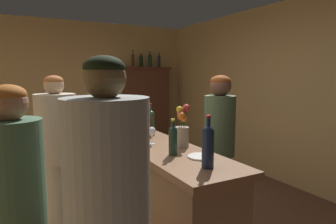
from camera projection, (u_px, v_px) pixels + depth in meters
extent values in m
cube|color=tan|center=(60.00, 89.00, 5.77)|extent=(5.38, 0.12, 2.66)
cube|color=tan|center=(299.00, 94.00, 4.11)|extent=(0.12, 6.73, 2.66)
cube|color=brown|center=(140.00, 187.00, 2.96)|extent=(0.47, 2.64, 0.95)
cube|color=brown|center=(139.00, 138.00, 2.90)|extent=(0.53, 2.75, 0.05)
cube|color=#502E20|center=(146.00, 108.00, 6.40)|extent=(0.97, 0.32, 1.77)
cube|color=#52281E|center=(146.00, 68.00, 6.29)|extent=(1.05, 0.38, 0.06)
cylinder|color=#1A3024|center=(173.00, 143.00, 2.20)|extent=(0.07, 0.07, 0.19)
sphere|color=#1A3024|center=(173.00, 131.00, 2.19)|extent=(0.07, 0.07, 0.07)
cylinder|color=#1A3024|center=(173.00, 126.00, 2.18)|extent=(0.03, 0.03, 0.07)
cylinder|color=gold|center=(173.00, 120.00, 2.18)|extent=(0.03, 0.03, 0.02)
cylinder|color=#492F20|center=(148.00, 128.00, 2.77)|extent=(0.07, 0.07, 0.20)
sphere|color=#492F20|center=(148.00, 117.00, 2.75)|extent=(0.07, 0.07, 0.07)
cylinder|color=#492F20|center=(148.00, 112.00, 2.75)|extent=(0.03, 0.03, 0.09)
cylinder|color=#B51928|center=(148.00, 106.00, 2.74)|extent=(0.03, 0.03, 0.02)
cylinder|color=#18233C|center=(208.00, 150.00, 1.90)|extent=(0.08, 0.08, 0.24)
sphere|color=#18233C|center=(208.00, 132.00, 1.88)|extent=(0.08, 0.08, 0.08)
cylinder|color=#18233C|center=(208.00, 125.00, 1.87)|extent=(0.03, 0.03, 0.09)
cylinder|color=#B01D1A|center=(208.00, 116.00, 1.87)|extent=(0.03, 0.03, 0.02)
cylinder|color=#2C482C|center=(151.00, 125.00, 2.90)|extent=(0.07, 0.07, 0.21)
sphere|color=#2C482C|center=(151.00, 114.00, 2.89)|extent=(0.07, 0.07, 0.07)
cylinder|color=#2C482C|center=(151.00, 110.00, 2.88)|extent=(0.02, 0.02, 0.09)
cylinder|color=#AD1929|center=(151.00, 104.00, 2.88)|extent=(0.03, 0.03, 0.02)
cylinder|color=#482B16|center=(134.00, 116.00, 3.40)|extent=(0.08, 0.08, 0.24)
sphere|color=#482B16|center=(134.00, 106.00, 3.39)|extent=(0.08, 0.08, 0.08)
cylinder|color=#482B16|center=(134.00, 102.00, 3.38)|extent=(0.03, 0.03, 0.10)
cylinder|color=black|center=(134.00, 98.00, 3.38)|extent=(0.03, 0.03, 0.02)
cylinder|color=white|center=(135.00, 144.00, 2.56)|extent=(0.06, 0.06, 0.00)
cylinder|color=white|center=(135.00, 140.00, 2.55)|extent=(0.01, 0.01, 0.07)
ellipsoid|color=white|center=(135.00, 133.00, 2.55)|extent=(0.07, 0.07, 0.06)
ellipsoid|color=maroon|center=(135.00, 135.00, 2.55)|extent=(0.05, 0.05, 0.03)
cylinder|color=white|center=(152.00, 144.00, 2.55)|extent=(0.06, 0.06, 0.00)
cylinder|color=white|center=(152.00, 140.00, 2.55)|extent=(0.01, 0.01, 0.07)
ellipsoid|color=white|center=(152.00, 131.00, 2.54)|extent=(0.07, 0.07, 0.08)
cylinder|color=tan|center=(182.00, 137.00, 2.44)|extent=(0.12, 0.12, 0.17)
cylinder|color=#38602D|center=(186.00, 121.00, 2.45)|extent=(0.01, 0.01, 0.22)
sphere|color=red|center=(186.00, 108.00, 2.43)|extent=(0.06, 0.06, 0.06)
cylinder|color=#38602D|center=(181.00, 123.00, 2.46)|extent=(0.01, 0.01, 0.19)
sphere|color=#C53D7D|center=(182.00, 112.00, 2.44)|extent=(0.08, 0.08, 0.08)
cylinder|color=#38602D|center=(179.00, 122.00, 2.43)|extent=(0.01, 0.01, 0.21)
sphere|color=yellow|center=(180.00, 109.00, 2.41)|extent=(0.05, 0.05, 0.05)
cylinder|color=#38602D|center=(182.00, 126.00, 2.40)|extent=(0.01, 0.01, 0.16)
sphere|color=orange|center=(182.00, 116.00, 2.39)|extent=(0.07, 0.07, 0.07)
cylinder|color=#38602D|center=(184.00, 127.00, 2.41)|extent=(0.01, 0.01, 0.14)
sphere|color=orange|center=(184.00, 118.00, 2.40)|extent=(0.06, 0.06, 0.06)
cylinder|color=white|center=(201.00, 157.00, 2.14)|extent=(0.20, 0.20, 0.01)
cylinder|color=#4C2715|center=(133.00, 61.00, 6.14)|extent=(0.06, 0.06, 0.23)
sphere|color=#4C2715|center=(133.00, 55.00, 6.12)|extent=(0.06, 0.06, 0.06)
cylinder|color=#4C2715|center=(133.00, 53.00, 6.11)|extent=(0.02, 0.02, 0.10)
cylinder|color=black|center=(133.00, 50.00, 6.11)|extent=(0.02, 0.02, 0.02)
cylinder|color=black|center=(141.00, 62.00, 6.23)|extent=(0.07, 0.07, 0.21)
sphere|color=black|center=(141.00, 57.00, 6.21)|extent=(0.07, 0.07, 0.07)
cylinder|color=black|center=(141.00, 55.00, 6.21)|extent=(0.03, 0.03, 0.07)
cylinder|color=gold|center=(141.00, 53.00, 6.20)|extent=(0.03, 0.03, 0.02)
cylinder|color=#13341A|center=(150.00, 62.00, 6.32)|extent=(0.08, 0.08, 0.23)
sphere|color=#13341A|center=(150.00, 56.00, 6.31)|extent=(0.08, 0.08, 0.08)
cylinder|color=#13341A|center=(150.00, 54.00, 6.30)|extent=(0.03, 0.03, 0.08)
cylinder|color=black|center=(150.00, 52.00, 6.30)|extent=(0.03, 0.03, 0.02)
cylinder|color=#1E243D|center=(159.00, 62.00, 6.43)|extent=(0.07, 0.07, 0.23)
sphere|color=#1E243D|center=(159.00, 57.00, 6.41)|extent=(0.07, 0.07, 0.07)
cylinder|color=#1E243D|center=(159.00, 54.00, 6.40)|extent=(0.03, 0.03, 0.09)
cylinder|color=gold|center=(159.00, 52.00, 6.40)|extent=(0.03, 0.03, 0.02)
cylinder|color=gray|center=(107.00, 171.00, 1.31)|extent=(0.39, 0.39, 0.66)
sphere|color=brown|center=(104.00, 78.00, 1.26)|extent=(0.19, 0.19, 0.19)
ellipsoid|color=black|center=(104.00, 68.00, 1.25)|extent=(0.18, 0.18, 0.10)
cylinder|color=#AAAC9A|center=(60.00, 203.00, 2.76)|extent=(0.26, 0.26, 0.81)
cylinder|color=#B4A995|center=(56.00, 128.00, 2.67)|extent=(0.36, 0.36, 0.63)
sphere|color=tan|center=(54.00, 85.00, 2.62)|extent=(0.17, 0.17, 0.17)
ellipsoid|color=#985329|center=(54.00, 81.00, 2.61)|extent=(0.17, 0.17, 0.10)
cylinder|color=#406248|center=(14.00, 177.00, 1.53)|extent=(0.31, 0.31, 0.61)
sphere|color=#966449|center=(8.00, 103.00, 1.48)|extent=(0.19, 0.19, 0.19)
ellipsoid|color=#A35821|center=(8.00, 95.00, 1.47)|extent=(0.18, 0.18, 0.10)
cylinder|color=brown|center=(218.00, 193.00, 2.99)|extent=(0.22, 0.22, 0.81)
cylinder|color=#4A6344|center=(220.00, 126.00, 2.90)|extent=(0.31, 0.31, 0.60)
sphere|color=brown|center=(220.00, 86.00, 2.84)|extent=(0.21, 0.21, 0.21)
ellipsoid|color=#98491C|center=(221.00, 81.00, 2.84)|extent=(0.20, 0.20, 0.12)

